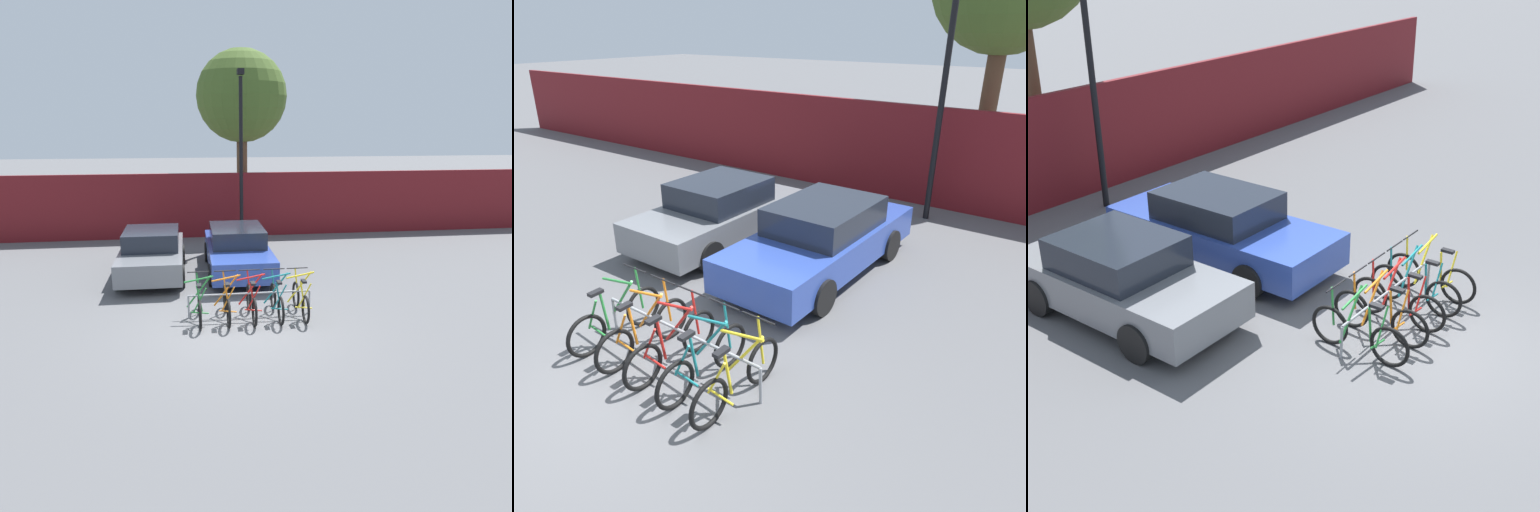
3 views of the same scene
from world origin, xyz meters
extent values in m
plane|color=#59595B|center=(0.00, 0.00, 0.00)|extent=(120.00, 120.00, 0.00)
cube|color=maroon|center=(0.00, 9.50, 1.28)|extent=(36.00, 0.16, 2.56)
cylinder|color=gray|center=(0.36, 0.68, 0.55)|extent=(2.90, 0.04, 0.04)
cylinder|color=gray|center=(-1.09, 0.68, 0.28)|extent=(0.04, 0.04, 0.55)
cylinder|color=gray|center=(1.81, 0.68, 0.28)|extent=(0.04, 0.04, 0.55)
torus|color=black|center=(-0.84, 0.00, 0.33)|extent=(0.06, 0.66, 0.66)
torus|color=black|center=(-0.84, 1.05, 0.33)|extent=(0.06, 0.66, 0.66)
cylinder|color=#288438|center=(-0.84, 0.68, 0.65)|extent=(0.60, 0.04, 0.76)
cylinder|color=#288438|center=(-0.84, 0.63, 0.96)|extent=(0.68, 0.04, 0.16)
cylinder|color=#288438|center=(-0.84, 0.35, 0.59)|extent=(0.14, 0.04, 0.63)
cylinder|color=#288438|center=(-0.84, 0.15, 0.61)|extent=(0.32, 0.03, 0.58)
cylinder|color=#288438|center=(-0.84, 0.20, 0.31)|extent=(0.40, 0.03, 0.08)
cylinder|color=#288438|center=(-0.84, 1.01, 0.68)|extent=(0.12, 0.04, 0.69)
cylinder|color=black|center=(-0.84, 0.97, 1.04)|extent=(0.52, 0.03, 0.03)
cube|color=black|center=(-0.84, 0.25, 0.93)|extent=(0.10, 0.22, 0.05)
torus|color=black|center=(-0.20, 0.00, 0.33)|extent=(0.06, 0.66, 0.66)
torus|color=black|center=(-0.20, 1.05, 0.33)|extent=(0.06, 0.66, 0.66)
cylinder|color=orange|center=(-0.20, 0.68, 0.65)|extent=(0.60, 0.04, 0.76)
cylinder|color=orange|center=(-0.20, 0.63, 0.96)|extent=(0.68, 0.04, 0.16)
cylinder|color=orange|center=(-0.20, 0.35, 0.59)|extent=(0.14, 0.04, 0.63)
cylinder|color=orange|center=(-0.20, 0.15, 0.61)|extent=(0.32, 0.03, 0.58)
cylinder|color=orange|center=(-0.20, 0.20, 0.31)|extent=(0.40, 0.03, 0.08)
cylinder|color=orange|center=(-0.20, 1.01, 0.68)|extent=(0.12, 0.04, 0.69)
cylinder|color=black|center=(-0.20, 0.97, 1.04)|extent=(0.52, 0.03, 0.03)
cube|color=black|center=(-0.20, 0.25, 0.93)|extent=(0.10, 0.22, 0.05)
torus|color=black|center=(0.38, 0.00, 0.33)|extent=(0.06, 0.66, 0.66)
torus|color=black|center=(0.38, 1.05, 0.33)|extent=(0.06, 0.66, 0.66)
cylinder|color=red|center=(0.38, 0.68, 0.65)|extent=(0.60, 0.04, 0.76)
cylinder|color=red|center=(0.38, 0.63, 0.96)|extent=(0.68, 0.04, 0.16)
cylinder|color=red|center=(0.38, 0.35, 0.59)|extent=(0.14, 0.04, 0.63)
cylinder|color=red|center=(0.38, 0.15, 0.61)|extent=(0.32, 0.03, 0.58)
cylinder|color=red|center=(0.38, 0.20, 0.31)|extent=(0.40, 0.03, 0.08)
cylinder|color=red|center=(0.38, 1.01, 0.68)|extent=(0.12, 0.04, 0.69)
cylinder|color=black|center=(0.38, 0.97, 1.04)|extent=(0.52, 0.03, 0.03)
cube|color=black|center=(0.38, 0.25, 0.93)|extent=(0.10, 0.22, 0.05)
torus|color=black|center=(0.98, 0.00, 0.33)|extent=(0.06, 0.66, 0.66)
torus|color=black|center=(0.98, 1.05, 0.33)|extent=(0.06, 0.66, 0.66)
cylinder|color=#197A7F|center=(0.98, 0.68, 0.65)|extent=(0.60, 0.04, 0.76)
cylinder|color=#197A7F|center=(0.98, 0.63, 0.96)|extent=(0.68, 0.04, 0.16)
cylinder|color=#197A7F|center=(0.98, 0.35, 0.59)|extent=(0.14, 0.04, 0.63)
cylinder|color=#197A7F|center=(0.98, 0.15, 0.61)|extent=(0.32, 0.03, 0.58)
cylinder|color=#197A7F|center=(0.98, 0.20, 0.31)|extent=(0.40, 0.03, 0.08)
cylinder|color=#197A7F|center=(0.98, 1.01, 0.68)|extent=(0.12, 0.04, 0.69)
cylinder|color=black|center=(0.98, 0.97, 1.04)|extent=(0.52, 0.03, 0.03)
cube|color=black|center=(0.98, 0.25, 0.93)|extent=(0.10, 0.22, 0.05)
torus|color=black|center=(1.56, 0.00, 0.33)|extent=(0.06, 0.66, 0.66)
torus|color=black|center=(1.56, 1.05, 0.33)|extent=(0.06, 0.66, 0.66)
cylinder|color=yellow|center=(1.56, 0.68, 0.65)|extent=(0.60, 0.04, 0.76)
cylinder|color=yellow|center=(1.56, 0.63, 0.96)|extent=(0.68, 0.04, 0.16)
cylinder|color=yellow|center=(1.56, 0.35, 0.59)|extent=(0.14, 0.04, 0.63)
cylinder|color=yellow|center=(1.56, 0.15, 0.61)|extent=(0.32, 0.03, 0.58)
cylinder|color=yellow|center=(1.56, 0.20, 0.31)|extent=(0.40, 0.03, 0.08)
cylinder|color=yellow|center=(1.56, 1.01, 0.68)|extent=(0.12, 0.04, 0.69)
cylinder|color=black|center=(1.56, 0.97, 1.04)|extent=(0.52, 0.03, 0.03)
cube|color=black|center=(1.56, 0.25, 0.93)|extent=(0.10, 0.22, 0.05)
cube|color=slate|center=(-2.13, 4.26, 0.57)|extent=(1.80, 4.08, 0.62)
cube|color=#1E232D|center=(-2.13, 4.37, 1.14)|extent=(1.58, 1.88, 0.52)
cylinder|color=black|center=(-2.98, 5.45, 0.32)|extent=(0.20, 0.64, 0.64)
cylinder|color=black|center=(-1.27, 5.45, 0.32)|extent=(0.20, 0.64, 0.64)
cylinder|color=black|center=(-2.98, 3.08, 0.32)|extent=(0.20, 0.64, 0.64)
cylinder|color=black|center=(-1.27, 3.08, 0.32)|extent=(0.20, 0.64, 0.64)
cube|color=#2D479E|center=(0.44, 4.35, 0.57)|extent=(1.80, 4.59, 0.62)
cube|color=#1E232D|center=(0.44, 4.47, 1.14)|extent=(1.58, 2.11, 0.52)
cylinder|color=black|center=(-0.41, 5.68, 0.32)|extent=(0.20, 0.64, 0.64)
cylinder|color=black|center=(1.30, 5.68, 0.32)|extent=(0.20, 0.64, 0.64)
cylinder|color=black|center=(-0.41, 3.02, 0.32)|extent=(0.20, 0.64, 0.64)
cylinder|color=black|center=(1.30, 3.02, 0.32)|extent=(0.20, 0.64, 0.64)
cylinder|color=black|center=(1.03, 8.50, 3.06)|extent=(0.14, 0.14, 6.11)
cube|color=black|center=(1.03, 8.50, 6.26)|extent=(0.24, 0.44, 0.20)
cylinder|color=brown|center=(1.37, 11.30, 2.08)|extent=(0.46, 0.46, 4.15)
sphere|color=#425B23|center=(1.37, 11.30, 5.57)|extent=(3.80, 3.80, 3.80)
camera|label=1|loc=(-1.04, -10.42, 4.41)|focal=35.00mm
camera|label=2|loc=(4.88, -3.28, 4.41)|focal=35.00mm
camera|label=3|loc=(-8.90, -4.09, 6.00)|focal=50.00mm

